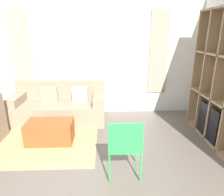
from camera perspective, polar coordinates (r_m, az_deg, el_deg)
The scene contains 5 objects.
wall_back at distance 4.79m, azimuth -5.96°, elevation 11.48°, with size 6.28×0.11×2.70m.
area_rug at distance 4.09m, azimuth -23.74°, elevation -11.31°, with size 2.66×1.62×0.01m, color tan.
couch_main at distance 4.67m, azimuth -14.71°, elevation -2.44°, with size 2.04×0.89×0.85m.
ottoman at distance 3.83m, azimuth -17.26°, elevation -9.21°, with size 0.82×0.45×0.41m.
folding_chair at distance 2.73m, azimuth 3.62°, elevation -12.78°, with size 0.44×0.46×0.86m.
Camera 1 is at (0.32, -1.43, 1.93)m, focal length 32.00 mm.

